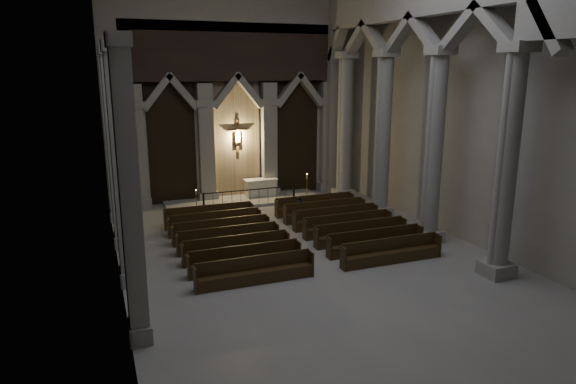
% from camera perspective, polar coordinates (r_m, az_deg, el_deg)
% --- Properties ---
extents(room, '(24.00, 24.10, 12.00)m').
position_cam_1_polar(room, '(17.47, 4.67, 14.93)').
color(room, '#989590').
rests_on(room, ground).
extents(sanctuary_wall, '(14.00, 0.77, 12.00)m').
position_cam_1_polar(sanctuary_wall, '(28.32, -5.70, 12.42)').
color(sanctuary_wall, '#99978F').
rests_on(sanctuary_wall, ground).
extents(right_arcade, '(1.00, 24.00, 12.00)m').
position_cam_1_polar(right_arcade, '(21.49, 16.89, 14.77)').
color(right_arcade, '#99978F').
rests_on(right_arcade, ground).
extents(left_pilasters, '(0.60, 13.00, 8.03)m').
position_cam_1_polar(left_pilasters, '(19.56, -18.45, 3.27)').
color(left_pilasters, '#99978F').
rests_on(left_pilasters, ground).
extents(sanctuary_step, '(8.50, 2.60, 0.15)m').
position_cam_1_polar(sanctuary_step, '(28.33, -4.89, -0.95)').
color(sanctuary_step, '#99978F').
rests_on(sanctuary_step, ground).
extents(altar, '(1.86, 0.74, 0.95)m').
position_cam_1_polar(altar, '(29.01, -3.05, 0.55)').
color(altar, silver).
rests_on(altar, sanctuary_step).
extents(altar_rail, '(5.05, 0.09, 0.99)m').
position_cam_1_polar(altar_rail, '(27.11, -4.24, -0.34)').
color(altar_rail, black).
rests_on(altar_rail, ground).
extents(candle_stand_left, '(0.22, 0.22, 1.32)m').
position_cam_1_polar(candle_stand_left, '(25.99, -10.11, -1.81)').
color(candle_stand_left, '#AF9035').
rests_on(candle_stand_left, ground).
extents(candle_stand_right, '(0.27, 0.27, 1.62)m').
position_cam_1_polar(candle_stand_right, '(28.09, 2.10, -0.27)').
color(candle_stand_right, '#AF9035').
rests_on(candle_stand_right, ground).
extents(pews, '(9.58, 7.63, 0.93)m').
position_cam_1_polar(pews, '(21.82, 0.30, -4.76)').
color(pews, black).
rests_on(pews, ground).
extents(worshipper, '(0.41, 0.28, 1.07)m').
position_cam_1_polar(worshipper, '(25.23, 1.35, -1.66)').
color(worshipper, black).
rests_on(worshipper, ground).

